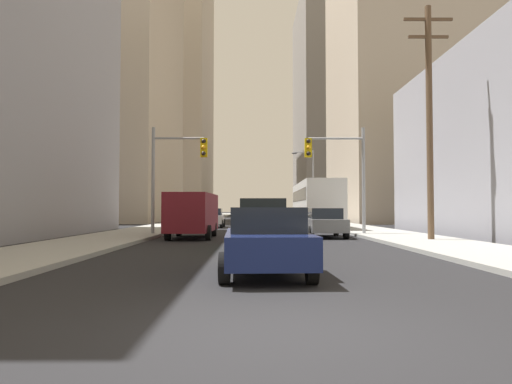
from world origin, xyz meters
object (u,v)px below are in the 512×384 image
at_px(city_bus, 315,203).
at_px(sedan_grey, 324,223).
at_px(sedan_navy, 266,241).
at_px(sedan_white, 212,218).
at_px(pickup_truck_green, 264,223).
at_px(traffic_signal_near_left, 176,163).
at_px(traffic_signal_near_right, 338,163).
at_px(cargo_van_maroon, 193,213).
at_px(sedan_silver, 290,216).

distance_m(city_bus, sedan_grey, 9.86).
height_order(sedan_navy, sedan_white, same).
bearing_deg(city_bus, pickup_truck_green, -104.96).
height_order(sedan_navy, traffic_signal_near_left, traffic_signal_near_left).
relative_size(city_bus, traffic_signal_near_left, 1.92).
bearing_deg(pickup_truck_green, traffic_signal_near_right, 59.64).
relative_size(sedan_navy, sedan_grey, 1.01).
height_order(cargo_van_maroon, traffic_signal_near_right, traffic_signal_near_right).
relative_size(cargo_van_maroon, sedan_white, 1.25).
height_order(city_bus, sedan_grey, city_bus).
height_order(sedan_navy, sedan_silver, same).
height_order(city_bus, sedan_navy, city_bus).
relative_size(city_bus, cargo_van_maroon, 2.18).
relative_size(pickup_truck_green, sedan_grey, 1.30).
distance_m(sedan_navy, traffic_signal_near_left, 15.64).
xyz_separation_m(sedan_navy, sedan_grey, (3.48, 13.39, 0.00)).
relative_size(pickup_truck_green, sedan_white, 1.30).
xyz_separation_m(city_bus, sedan_grey, (-0.91, -9.75, -1.16)).
bearing_deg(sedan_white, cargo_van_maroon, -89.17).
relative_size(sedan_white, sedan_silver, 0.99).
xyz_separation_m(cargo_van_maroon, traffic_signal_near_left, (-1.16, 1.83, 2.72)).
height_order(sedan_silver, traffic_signal_near_left, traffic_signal_near_left).
bearing_deg(traffic_signal_near_left, sedan_grey, -8.84).
distance_m(city_bus, pickup_truck_green, 16.48).
xyz_separation_m(city_bus, pickup_truck_green, (-4.25, -15.89, -1.00)).
distance_m(sedan_silver, traffic_signal_near_right, 19.45).
distance_m(pickup_truck_green, traffic_signal_near_left, 9.24).
relative_size(cargo_van_maroon, sedan_silver, 1.25).
relative_size(pickup_truck_green, sedan_navy, 1.28).
xyz_separation_m(sedan_grey, traffic_signal_near_right, (0.99, 1.24, 3.25)).
relative_size(city_bus, sedan_silver, 2.72).
bearing_deg(traffic_signal_near_left, sedan_white, 85.08).
xyz_separation_m(sedan_white, traffic_signal_near_left, (-0.97, -11.24, 3.24)).
bearing_deg(sedan_navy, pickup_truck_green, 88.87).
xyz_separation_m(cargo_van_maroon, sedan_grey, (6.82, 0.59, -0.52)).
bearing_deg(city_bus, sedan_silver, 95.34).
bearing_deg(traffic_signal_near_right, sedan_white, 125.40).
xyz_separation_m(city_bus, sedan_navy, (-4.39, -23.14, -1.16)).
distance_m(pickup_truck_green, sedan_silver, 26.73).
bearing_deg(cargo_van_maroon, sedan_navy, -75.38).
bearing_deg(pickup_truck_green, sedan_navy, -91.13).
bearing_deg(pickup_truck_green, cargo_van_maroon, 122.13).
bearing_deg(city_bus, cargo_van_maroon, -126.75).
bearing_deg(sedan_silver, traffic_signal_near_right, -86.80).
xyz_separation_m(sedan_grey, sedan_white, (-7.01, 12.48, 0.00)).
distance_m(sedan_navy, sedan_silver, 33.95).
xyz_separation_m(city_bus, sedan_silver, (-0.99, 10.64, -1.16)).
xyz_separation_m(city_bus, sedan_white, (-7.92, 2.73, -1.16)).
distance_m(city_bus, sedan_white, 8.45).
bearing_deg(traffic_signal_near_right, sedan_navy, -106.97).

